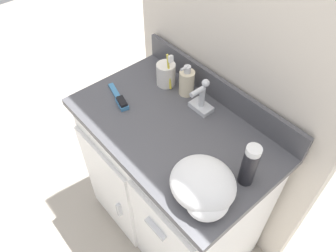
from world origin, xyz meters
TOP-DOWN VIEW (x-y plane):
  - ground_plane at (0.00, 0.00)m, footprint 6.00×6.00m
  - wall_back at (0.00, 0.29)m, footprint 0.98×0.08m
  - vanity at (-0.00, -0.00)m, footprint 0.80×0.50m
  - backsplash at (0.00, 0.23)m, footprint 0.80×0.02m
  - sink_faucet at (0.00, 0.14)m, footprint 0.09×0.09m
  - toothbrush_cup at (-0.20, 0.14)m, footprint 0.09×0.08m
  - soap_dispenser at (-0.11, 0.16)m, footprint 0.06×0.06m
  - shaving_cream_can at (0.33, 0.02)m, footprint 0.05×0.05m
  - hairbrush at (-0.24, -0.07)m, footprint 0.17×0.07m
  - hand_towel at (0.28, -0.12)m, footprint 0.21×0.20m

SIDE VIEW (x-z plane):
  - ground_plane at x=0.00m, z-range 0.00..0.00m
  - vanity at x=0.00m, z-range 0.02..0.79m
  - hairbrush at x=-0.24m, z-range 0.77..0.79m
  - sink_faucet at x=0.00m, z-range 0.75..0.89m
  - hand_towel at x=0.28m, z-range 0.77..0.87m
  - toothbrush_cup at x=-0.20m, z-range 0.74..0.90m
  - backsplash at x=0.00m, z-range 0.77..0.88m
  - soap_dispenser at x=-0.11m, z-range 0.76..0.90m
  - shaving_cream_can at x=0.33m, z-range 0.77..0.93m
  - wall_back at x=0.00m, z-range 0.00..2.20m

